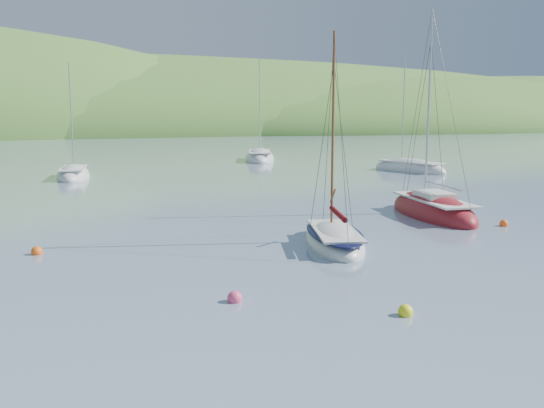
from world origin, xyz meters
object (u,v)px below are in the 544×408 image
object	(u,v)px
distant_sloop_a	(73,176)
distant_sloop_b	(260,159)
distant_sloop_d	(410,169)
daysailer_white	(334,240)
sloop_red	(433,212)

from	to	relation	value
distant_sloop_a	distant_sloop_b	distance (m)	25.14
distant_sloop_b	distant_sloop_d	distance (m)	20.11
daysailer_white	distant_sloop_a	xyz separation A→B (m)	(-11.26, 32.75, -0.04)
sloop_red	distant_sloop_b	xyz separation A→B (m)	(1.79, 40.14, -0.01)
sloop_red	distant_sloop_b	distance (m)	40.18
sloop_red	distant_sloop_d	size ratio (longest dim) A/B	1.06
daysailer_white	distant_sloop_a	distance (m)	34.63
distant_sloop_a	distant_sloop_d	world-z (taller)	distant_sloop_d
distant_sloop_a	distant_sloop_b	size ratio (longest dim) A/B	0.81
daysailer_white	sloop_red	world-z (taller)	sloop_red
daysailer_white	distant_sloop_d	world-z (taller)	distant_sloop_d
sloop_red	distant_sloop_a	xyz separation A→B (m)	(-19.94, 27.50, -0.04)
daysailer_white	distant_sloop_b	world-z (taller)	distant_sloop_b
daysailer_white	distant_sloop_d	distance (m)	35.14
distant_sloop_a	daysailer_white	bearing A→B (deg)	-65.20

